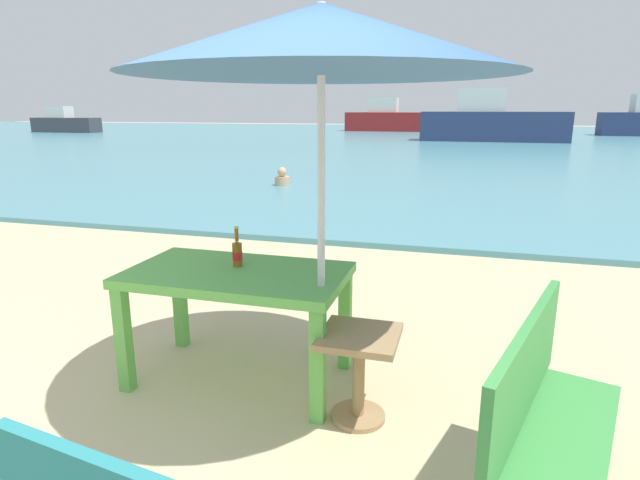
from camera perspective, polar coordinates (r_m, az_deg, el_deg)
name	(u,v)px	position (r m, az deg, el deg)	size (l,w,h in m)	color
sea_water	(449,139)	(31.48, 14.01, 10.73)	(120.00, 50.00, 0.08)	teal
picnic_table_green	(237,287)	(3.40, -9.10, -5.10)	(1.40, 0.80, 0.76)	#60B24C
beer_bottle_amber	(237,252)	(3.43, -9.11, -1.35)	(0.07, 0.07, 0.26)	brown
patio_umbrella	(321,40)	(2.89, 0.15, 21.21)	(2.10, 2.10, 2.30)	silver
side_table_wood	(359,363)	(3.05, 4.31, -13.41)	(0.44, 0.44, 0.54)	#9E7A51
bench_green_left	(544,420)	(2.40, 23.43, -17.71)	(0.69, 1.25, 0.95)	#3D8C42
swimmer_person	(282,178)	(11.79, -4.19, 6.80)	(0.34, 0.34, 0.41)	tan
boat_cargo_ship	(491,122)	(29.54, 18.35, 12.21)	(7.47, 2.04, 2.72)	navy
boat_sailboat	(65,123)	(43.00, -26.28, 11.50)	(5.09, 1.39, 1.85)	#38383F
boat_ferry	(390,119)	(41.04, 7.70, 13.06)	(6.86, 1.87, 2.50)	maroon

